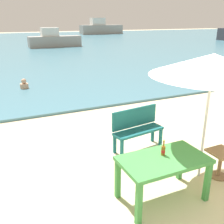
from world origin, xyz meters
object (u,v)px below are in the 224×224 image
(side_table_wood, at_px, (220,160))
(bench_teal_center, at_px, (137,126))
(picnic_table_green, at_px, (163,164))
(beer_bottle_amber, at_px, (163,150))
(boat_fishing_trawler, at_px, (54,40))
(swimmer_person, at_px, (24,85))
(boat_cargo_ship, at_px, (101,28))
(patio_umbrella, at_px, (213,65))

(side_table_wood, height_order, bench_teal_center, bench_teal_center)
(picnic_table_green, height_order, beer_bottle_amber, beer_bottle_amber)
(side_table_wood, xyz_separation_m, boat_fishing_trawler, (2.58, 24.34, 0.41))
(picnic_table_green, relative_size, side_table_wood, 2.59)
(side_table_wood, relative_size, boat_fishing_trawler, 0.10)
(picnic_table_green, bearing_deg, boat_fishing_trawler, 80.85)
(beer_bottle_amber, relative_size, bench_teal_center, 0.21)
(swimmer_person, bearing_deg, side_table_wood, -73.13)
(side_table_wood, bearing_deg, beer_bottle_amber, 179.00)
(picnic_table_green, relative_size, boat_fishing_trawler, 0.27)
(boat_fishing_trawler, bearing_deg, picnic_table_green, -99.15)
(boat_cargo_ship, bearing_deg, picnic_table_green, -111.38)
(picnic_table_green, bearing_deg, bench_teal_center, 73.17)
(patio_umbrella, distance_m, swimmer_person, 8.48)
(swimmer_person, bearing_deg, beer_bottle_amber, -81.82)
(bench_teal_center, relative_size, boat_cargo_ship, 0.16)
(side_table_wood, distance_m, boat_fishing_trawler, 24.48)
(boat_fishing_trawler, bearing_deg, bench_teal_center, -98.54)
(boat_cargo_ship, bearing_deg, patio_umbrella, -110.30)
(patio_umbrella, distance_m, side_table_wood, 1.80)
(beer_bottle_amber, distance_m, bench_teal_center, 1.75)
(swimmer_person, distance_m, boat_cargo_ship, 40.29)
(beer_bottle_amber, height_order, boat_fishing_trawler, boat_fishing_trawler)
(picnic_table_green, xyz_separation_m, boat_cargo_ship, (17.26, 44.07, 0.46))
(boat_cargo_ship, bearing_deg, bench_teal_center, -111.57)
(patio_umbrella, height_order, boat_cargo_ship, boat_cargo_ship)
(picnic_table_green, distance_m, patio_umbrella, 1.82)
(patio_umbrella, bearing_deg, swimmer_person, 105.20)
(patio_umbrella, relative_size, boat_fishing_trawler, 0.44)
(patio_umbrella, height_order, bench_teal_center, patio_umbrella)
(boat_cargo_ship, bearing_deg, swimmer_person, -117.15)
(patio_umbrella, bearing_deg, bench_teal_center, 109.09)
(boat_cargo_ship, xyz_separation_m, boat_fishing_trawler, (-13.32, -19.67, -0.35))
(boat_fishing_trawler, bearing_deg, beer_bottle_amber, -99.08)
(patio_umbrella, xyz_separation_m, boat_fishing_trawler, (2.89, 24.15, -1.36))
(patio_umbrella, bearing_deg, boat_cargo_ship, 69.70)
(patio_umbrella, relative_size, bench_teal_center, 1.86)
(side_table_wood, xyz_separation_m, boat_cargo_ship, (15.90, 44.00, 0.76))
(picnic_table_green, height_order, patio_umbrella, patio_umbrella)
(patio_umbrella, distance_m, bench_teal_center, 2.23)
(beer_bottle_amber, distance_m, swimmer_person, 8.25)
(picnic_table_green, distance_m, boat_fishing_trawler, 24.72)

